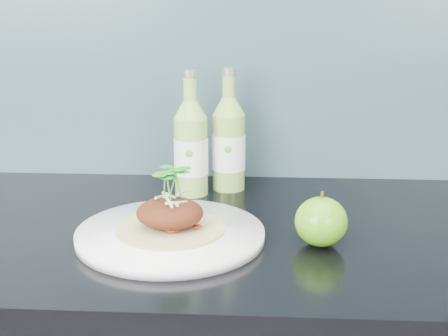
{
  "coord_description": "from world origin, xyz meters",
  "views": [
    {
      "loc": [
        0.07,
        0.73,
        1.27
      ],
      "look_at": [
        0.02,
        1.69,
        1.0
      ],
      "focal_mm": 50.0,
      "sensor_mm": 36.0,
      "label": 1
    }
  ],
  "objects_px": {
    "cider_bottle_right": "(229,144)",
    "dinner_plate": "(170,234)",
    "green_apple": "(321,222)",
    "cider_bottle_left": "(191,148)"
  },
  "relations": [
    {
      "from": "green_apple",
      "to": "cider_bottle_left",
      "type": "bearing_deg",
      "value": 133.34
    },
    {
      "from": "green_apple",
      "to": "dinner_plate",
      "type": "bearing_deg",
      "value": 177.95
    },
    {
      "from": "cider_bottle_left",
      "to": "dinner_plate",
      "type": "bearing_deg",
      "value": -73.33
    },
    {
      "from": "green_apple",
      "to": "cider_bottle_left",
      "type": "height_order",
      "value": "cider_bottle_left"
    },
    {
      "from": "cider_bottle_left",
      "to": "green_apple",
      "type": "bearing_deg",
      "value": -28.03
    },
    {
      "from": "cider_bottle_right",
      "to": "dinner_plate",
      "type": "bearing_deg",
      "value": -94.07
    },
    {
      "from": "green_apple",
      "to": "cider_bottle_right",
      "type": "bearing_deg",
      "value": 119.53
    },
    {
      "from": "cider_bottle_right",
      "to": "cider_bottle_left",
      "type": "bearing_deg",
      "value": -140.18
    },
    {
      "from": "green_apple",
      "to": "cider_bottle_left",
      "type": "xyz_separation_m",
      "value": [
        -0.22,
        0.24,
        0.05
      ]
    },
    {
      "from": "dinner_plate",
      "to": "cider_bottle_left",
      "type": "height_order",
      "value": "cider_bottle_left"
    }
  ]
}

